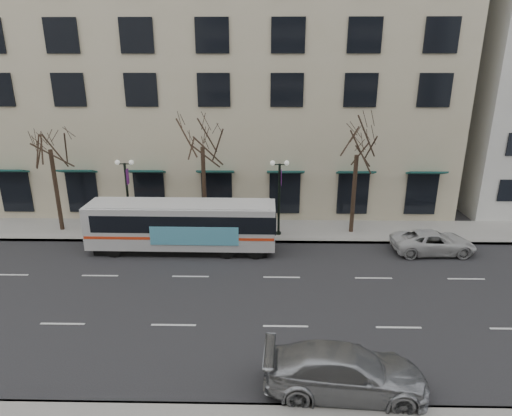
{
  "coord_description": "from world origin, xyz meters",
  "views": [
    {
      "loc": [
        4.0,
        -18.62,
        11.05
      ],
      "look_at": [
        3.6,
        2.27,
        4.0
      ],
      "focal_mm": 30.0,
      "sensor_mm": 36.0,
      "label": 1
    }
  ],
  "objects_px": {
    "tree_far_left": "(48,135)",
    "lamp_post_right": "(279,194)",
    "tree_far_mid": "(202,132)",
    "tree_far_right": "(358,140)",
    "silver_car": "(345,371)",
    "city_bus": "(183,225)",
    "lamp_post_left": "(128,194)",
    "white_pickup": "(433,242)"
  },
  "relations": [
    {
      "from": "tree_far_mid",
      "to": "silver_car",
      "type": "height_order",
      "value": "tree_far_mid"
    },
    {
      "from": "tree_far_left",
      "to": "tree_far_right",
      "type": "relative_size",
      "value": 1.03
    },
    {
      "from": "tree_far_left",
      "to": "lamp_post_right",
      "type": "xyz_separation_m",
      "value": [
        15.01,
        -0.6,
        -3.75
      ]
    },
    {
      "from": "tree_far_mid",
      "to": "silver_car",
      "type": "xyz_separation_m",
      "value": [
        6.89,
        -15.0,
        -6.07
      ]
    },
    {
      "from": "tree_far_mid",
      "to": "city_bus",
      "type": "bearing_deg",
      "value": -107.3
    },
    {
      "from": "white_pickup",
      "to": "lamp_post_right",
      "type": "bearing_deg",
      "value": 73.24
    },
    {
      "from": "tree_far_right",
      "to": "white_pickup",
      "type": "height_order",
      "value": "tree_far_right"
    },
    {
      "from": "tree_far_mid",
      "to": "lamp_post_left",
      "type": "xyz_separation_m",
      "value": [
        -4.99,
        -0.6,
        -3.96
      ]
    },
    {
      "from": "lamp_post_right",
      "to": "white_pickup",
      "type": "height_order",
      "value": "lamp_post_right"
    },
    {
      "from": "tree_far_right",
      "to": "lamp_post_right",
      "type": "distance_m",
      "value": 6.11
    },
    {
      "from": "city_bus",
      "to": "tree_far_mid",
      "type": "bearing_deg",
      "value": 73.27
    },
    {
      "from": "tree_far_mid",
      "to": "tree_far_right",
      "type": "height_order",
      "value": "tree_far_mid"
    },
    {
      "from": "tree_far_mid",
      "to": "lamp_post_right",
      "type": "bearing_deg",
      "value": -6.83
    },
    {
      "from": "tree_far_left",
      "to": "lamp_post_right",
      "type": "relative_size",
      "value": 1.6
    },
    {
      "from": "tree_far_left",
      "to": "lamp_post_right",
      "type": "bearing_deg",
      "value": -2.29
    },
    {
      "from": "tree_far_left",
      "to": "lamp_post_left",
      "type": "height_order",
      "value": "tree_far_left"
    },
    {
      "from": "silver_car",
      "to": "city_bus",
      "type": "bearing_deg",
      "value": 36.82
    },
    {
      "from": "silver_car",
      "to": "white_pickup",
      "type": "relative_size",
      "value": 1.15
    },
    {
      "from": "lamp_post_right",
      "to": "tree_far_mid",
      "type": "bearing_deg",
      "value": 173.17
    },
    {
      "from": "lamp_post_right",
      "to": "lamp_post_left",
      "type": "bearing_deg",
      "value": 180.0
    },
    {
      "from": "tree_far_right",
      "to": "lamp_post_left",
      "type": "distance_m",
      "value": 15.4
    },
    {
      "from": "tree_far_mid",
      "to": "lamp_post_left",
      "type": "relative_size",
      "value": 1.64
    },
    {
      "from": "tree_far_left",
      "to": "silver_car",
      "type": "xyz_separation_m",
      "value": [
        16.89,
        -15.0,
        -5.87
      ]
    },
    {
      "from": "tree_far_mid",
      "to": "city_bus",
      "type": "height_order",
      "value": "tree_far_mid"
    },
    {
      "from": "tree_far_left",
      "to": "lamp_post_left",
      "type": "distance_m",
      "value": 6.29
    },
    {
      "from": "tree_far_mid",
      "to": "silver_car",
      "type": "bearing_deg",
      "value": -65.34
    },
    {
      "from": "tree_far_left",
      "to": "tree_far_mid",
      "type": "height_order",
      "value": "tree_far_mid"
    },
    {
      "from": "tree_far_right",
      "to": "lamp_post_right",
      "type": "xyz_separation_m",
      "value": [
        -4.99,
        -0.6,
        -3.48
      ]
    },
    {
      "from": "tree_far_mid",
      "to": "white_pickup",
      "type": "xyz_separation_m",
      "value": [
        14.41,
        -3.06,
        -6.21
      ]
    },
    {
      "from": "tree_far_right",
      "to": "city_bus",
      "type": "xyz_separation_m",
      "value": [
        -10.94,
        -3.0,
        -4.72
      ]
    },
    {
      "from": "tree_far_left",
      "to": "city_bus",
      "type": "bearing_deg",
      "value": -18.34
    },
    {
      "from": "tree_far_left",
      "to": "tree_far_mid",
      "type": "xyz_separation_m",
      "value": [
        10.0,
        0.0,
        0.21
      ]
    },
    {
      "from": "tree_far_right",
      "to": "lamp_post_right",
      "type": "bearing_deg",
      "value": -173.15
    },
    {
      "from": "white_pickup",
      "to": "lamp_post_left",
      "type": "bearing_deg",
      "value": 80.67
    },
    {
      "from": "tree_far_mid",
      "to": "lamp_post_left",
      "type": "bearing_deg",
      "value": -173.15
    },
    {
      "from": "lamp_post_right",
      "to": "city_bus",
      "type": "bearing_deg",
      "value": -157.98
    },
    {
      "from": "lamp_post_left",
      "to": "city_bus",
      "type": "xyz_separation_m",
      "value": [
        4.06,
        -2.4,
        -1.25
      ]
    },
    {
      "from": "tree_far_right",
      "to": "lamp_post_left",
      "type": "relative_size",
      "value": 1.55
    },
    {
      "from": "tree_far_mid",
      "to": "lamp_post_right",
      "type": "xyz_separation_m",
      "value": [
        5.01,
        -0.6,
        -3.96
      ]
    },
    {
      "from": "lamp_post_right",
      "to": "tree_far_right",
      "type": "bearing_deg",
      "value": 6.85
    },
    {
      "from": "tree_far_mid",
      "to": "lamp_post_right",
      "type": "height_order",
      "value": "tree_far_mid"
    },
    {
      "from": "silver_car",
      "to": "white_pickup",
      "type": "height_order",
      "value": "silver_car"
    }
  ]
}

